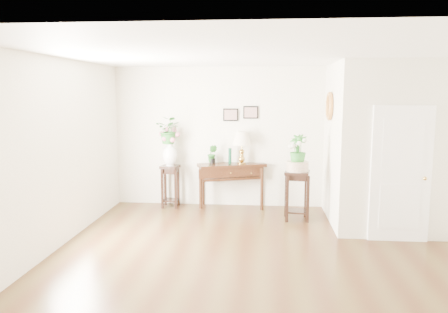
# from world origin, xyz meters

# --- Properties ---
(floor) EXTENTS (6.00, 5.50, 0.02)m
(floor) POSITION_xyz_m (0.00, 0.00, 0.00)
(floor) COLOR #473418
(floor) RESTS_ON ground
(ceiling) EXTENTS (6.00, 5.50, 0.02)m
(ceiling) POSITION_xyz_m (0.00, 0.00, 2.80)
(ceiling) COLOR white
(ceiling) RESTS_ON ground
(wall_back) EXTENTS (6.00, 0.02, 2.80)m
(wall_back) POSITION_xyz_m (0.00, 2.75, 1.40)
(wall_back) COLOR white
(wall_back) RESTS_ON ground
(wall_front) EXTENTS (6.00, 0.02, 2.80)m
(wall_front) POSITION_xyz_m (0.00, -2.75, 1.40)
(wall_front) COLOR white
(wall_front) RESTS_ON ground
(wall_left) EXTENTS (0.02, 5.50, 2.80)m
(wall_left) POSITION_xyz_m (-3.00, 0.00, 1.40)
(wall_left) COLOR white
(wall_left) RESTS_ON ground
(partition) EXTENTS (1.80, 1.95, 2.80)m
(partition) POSITION_xyz_m (2.10, 1.77, 1.40)
(partition) COLOR white
(partition) RESTS_ON floor
(door) EXTENTS (0.90, 0.05, 2.10)m
(door) POSITION_xyz_m (2.10, 0.78, 1.05)
(door) COLOR white
(door) RESTS_ON floor
(art_print_left) EXTENTS (0.30, 0.02, 0.25)m
(art_print_left) POSITION_xyz_m (-0.65, 2.73, 1.85)
(art_print_left) COLOR black
(art_print_left) RESTS_ON wall_back
(art_print_right) EXTENTS (0.30, 0.02, 0.25)m
(art_print_right) POSITION_xyz_m (-0.25, 2.73, 1.90)
(art_print_right) COLOR black
(art_print_right) RESTS_ON wall_back
(wall_ornament) EXTENTS (0.07, 0.51, 0.51)m
(wall_ornament) POSITION_xyz_m (1.16, 1.90, 2.05)
(wall_ornament) COLOR gold
(wall_ornament) RESTS_ON partition
(console_table) EXTENTS (1.40, 0.87, 0.89)m
(console_table) POSITION_xyz_m (-0.62, 2.57, 0.44)
(console_table) COLOR black
(console_table) RESTS_ON floor
(table_lamp) EXTENTS (0.48, 0.48, 0.65)m
(table_lamp) POSITION_xyz_m (-0.42, 2.57, 1.24)
(table_lamp) COLOR #AE8638
(table_lamp) RESTS_ON console_table
(green_vase) EXTENTS (0.08, 0.08, 0.31)m
(green_vase) POSITION_xyz_m (-0.65, 2.57, 1.06)
(green_vase) COLOR #0B3A23
(green_vase) RESTS_ON console_table
(potted_plant) EXTENTS (0.22, 0.19, 0.36)m
(potted_plant) POSITION_xyz_m (-1.00, 2.57, 1.07)
(potted_plant) COLOR #266B23
(potted_plant) RESTS_ON console_table
(plant_stand_a) EXTENTS (0.38, 0.38, 0.85)m
(plant_stand_a) POSITION_xyz_m (-1.84, 2.47, 0.42)
(plant_stand_a) COLOR black
(plant_stand_a) RESTS_ON floor
(porcelain_vase) EXTENTS (0.36, 0.36, 0.49)m
(porcelain_vase) POSITION_xyz_m (-1.84, 2.47, 1.07)
(porcelain_vase) COLOR white
(porcelain_vase) RESTS_ON plant_stand_a
(lily_arrangement) EXTENTS (0.59, 0.54, 0.54)m
(lily_arrangement) POSITION_xyz_m (-1.84, 2.47, 1.52)
(lily_arrangement) COLOR #266B23
(lily_arrangement) RESTS_ON porcelain_vase
(plant_stand_b) EXTENTS (0.48, 0.48, 0.89)m
(plant_stand_b) POSITION_xyz_m (0.62, 1.81, 0.45)
(plant_stand_b) COLOR black
(plant_stand_b) RESTS_ON floor
(ceramic_bowl) EXTENTS (0.50, 0.50, 0.18)m
(ceramic_bowl) POSITION_xyz_m (0.62, 1.81, 0.97)
(ceramic_bowl) COLOR beige
(ceramic_bowl) RESTS_ON plant_stand_b
(narcissus) EXTENTS (0.38, 0.38, 0.54)m
(narcissus) POSITION_xyz_m (0.62, 1.81, 1.28)
(narcissus) COLOR #266B23
(narcissus) RESTS_ON ceramic_bowl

